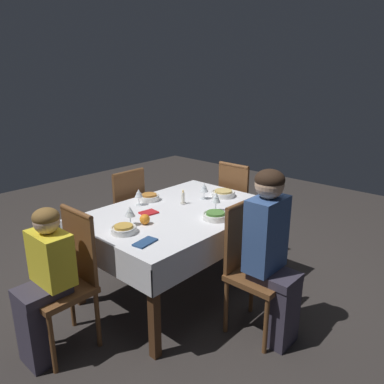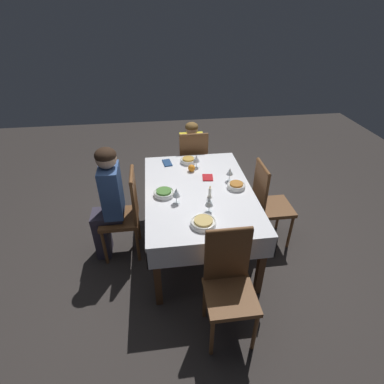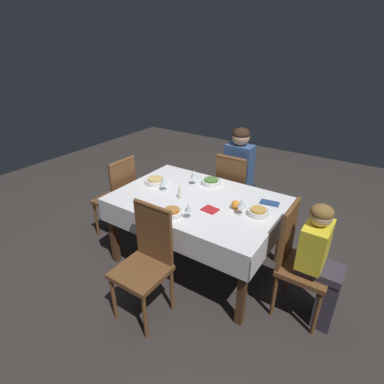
# 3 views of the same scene
# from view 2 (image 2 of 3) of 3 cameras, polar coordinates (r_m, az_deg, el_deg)

# --- Properties ---
(ground_plane) EXTENTS (8.00, 8.00, 0.00)m
(ground_plane) POSITION_cam_2_polar(r_m,az_deg,el_deg) (3.39, 1.13, -9.96)
(ground_plane) COLOR #332D2B
(dining_table) EXTENTS (1.53, 1.05, 0.73)m
(dining_table) POSITION_cam_2_polar(r_m,az_deg,el_deg) (2.98, 1.27, -0.80)
(dining_table) COLOR silver
(dining_table) RESTS_ON ground_plane
(chair_north) EXTENTS (0.38, 0.38, 0.96)m
(chair_north) POSITION_cam_2_polar(r_m,az_deg,el_deg) (3.07, -12.56, -3.61)
(chair_north) COLOR brown
(chair_north) RESTS_ON ground_plane
(chair_east) EXTENTS (0.38, 0.38, 0.96)m
(chair_east) POSITION_cam_2_polar(r_m,az_deg,el_deg) (3.89, 0.13, 5.71)
(chair_east) COLOR brown
(chair_east) RESTS_ON ground_plane
(chair_west) EXTENTS (0.38, 0.38, 0.96)m
(chair_west) POSITION_cam_2_polar(r_m,az_deg,el_deg) (2.37, 7.07, -16.60)
(chair_west) COLOR brown
(chair_west) RESTS_ON ground_plane
(chair_south) EXTENTS (0.38, 0.38, 0.96)m
(chair_south) POSITION_cam_2_polar(r_m,az_deg,el_deg) (3.24, 14.22, -1.70)
(chair_south) COLOR brown
(chair_south) RESTS_ON ground_plane
(person_adult_denim) EXTENTS (0.30, 0.34, 1.22)m
(person_adult_denim) POSITION_cam_2_polar(r_m,az_deg,el_deg) (3.00, -15.76, -1.23)
(person_adult_denim) COLOR #383342
(person_adult_denim) RESTS_ON ground_plane
(person_child_yellow) EXTENTS (0.33, 0.30, 1.02)m
(person_child_yellow) POSITION_cam_2_polar(r_m,az_deg,el_deg) (4.02, -0.18, 7.27)
(person_child_yellow) COLOR #383342
(person_child_yellow) RESTS_ON ground_plane
(bowl_north) EXTENTS (0.20, 0.20, 0.06)m
(bowl_north) POSITION_cam_2_polar(r_m,az_deg,el_deg) (2.86, -5.36, -0.16)
(bowl_north) COLOR white
(bowl_north) RESTS_ON dining_table
(wine_glass_north) EXTENTS (0.07, 0.07, 0.16)m
(wine_glass_north) POSITION_cam_2_polar(r_m,az_deg,el_deg) (2.70, -3.01, -0.14)
(wine_glass_north) COLOR white
(wine_glass_north) RESTS_ON dining_table
(bowl_east) EXTENTS (0.18, 0.18, 0.06)m
(bowl_east) POSITION_cam_2_polar(r_m,az_deg,el_deg) (3.42, -0.72, 6.05)
(bowl_east) COLOR white
(bowl_east) RESTS_ON dining_table
(wine_glass_east) EXTENTS (0.08, 0.08, 0.15)m
(wine_glass_east) POSITION_cam_2_polar(r_m,az_deg,el_deg) (3.29, 0.84, 6.33)
(wine_glass_east) COLOR white
(wine_glass_east) RESTS_ON dining_table
(bowl_west) EXTENTS (0.22, 0.22, 0.06)m
(bowl_west) POSITION_cam_2_polar(r_m,az_deg,el_deg) (2.49, 2.18, -5.82)
(bowl_west) COLOR white
(bowl_west) RESTS_ON dining_table
(wine_glass_west) EXTENTS (0.07, 0.07, 0.15)m
(wine_glass_west) POSITION_cam_2_polar(r_m,az_deg,el_deg) (2.59, 3.31, -1.90)
(wine_glass_west) COLOR white
(wine_glass_west) RESTS_ON dining_table
(bowl_south) EXTENTS (0.18, 0.18, 0.06)m
(bowl_south) POSITION_cam_2_polar(r_m,az_deg,el_deg) (2.99, 8.43, 1.23)
(bowl_south) COLOR white
(bowl_south) RESTS_ON dining_table
(wine_glass_south) EXTENTS (0.07, 0.07, 0.14)m
(wine_glass_south) POSITION_cam_2_polar(r_m,az_deg,el_deg) (3.06, 7.22, 3.82)
(wine_glass_south) COLOR white
(wine_glass_south) RESTS_ON dining_table
(candle_centerpiece) EXTENTS (0.05, 0.05, 0.13)m
(candle_centerpiece) POSITION_cam_2_polar(r_m,az_deg,el_deg) (2.81, 3.42, -0.24)
(candle_centerpiece) COLOR beige
(candle_centerpiece) RESTS_ON dining_table
(orange_fruit) EXTENTS (0.08, 0.08, 0.08)m
(orange_fruit) POSITION_cam_2_polar(r_m,az_deg,el_deg) (3.24, -0.09, 4.59)
(orange_fruit) COLOR orange
(orange_fruit) RESTS_ON dining_table
(napkin_red_folded) EXTENTS (0.14, 0.12, 0.01)m
(napkin_red_folded) POSITION_cam_2_polar(r_m,az_deg,el_deg) (3.13, 3.01, 2.77)
(napkin_red_folded) COLOR red
(napkin_red_folded) RESTS_ON dining_table
(napkin_spare_side) EXTENTS (0.18, 0.11, 0.01)m
(napkin_spare_side) POSITION_cam_2_polar(r_m,az_deg,el_deg) (3.43, -4.75, 5.56)
(napkin_spare_side) COLOR navy
(napkin_spare_side) RESTS_ON dining_table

